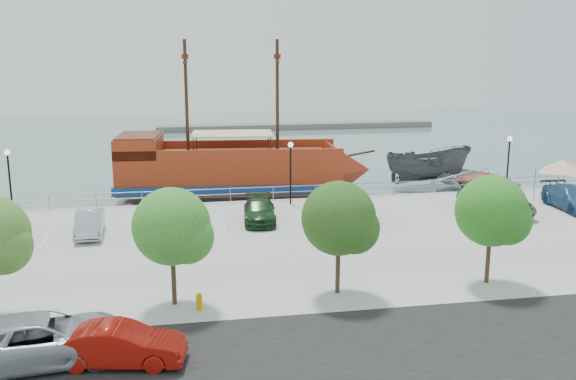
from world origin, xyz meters
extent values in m
plane|color=slate|center=(0.00, 0.00, -1.00)|extent=(160.00, 160.00, 0.00)
cube|color=black|center=(0.00, -16.00, 0.01)|extent=(100.00, 8.00, 0.04)
cube|color=silver|center=(0.00, -10.00, 0.01)|extent=(100.00, 4.00, 0.05)
cylinder|color=gray|center=(0.00, 7.80, 0.95)|extent=(50.00, 0.06, 0.06)
cylinder|color=gray|center=(0.00, 7.80, 0.55)|extent=(50.00, 0.06, 0.06)
cube|color=#666258|center=(10.00, 55.00, -0.60)|extent=(40.00, 3.00, 0.80)
cube|color=#962D13|center=(-3.48, 13.62, 1.02)|extent=(17.44, 6.96, 2.76)
cube|color=navy|center=(-3.48, 13.62, 0.12)|extent=(17.78, 7.31, 0.64)
cone|color=#962D13|center=(5.83, 12.70, 1.02)|extent=(3.88, 5.41, 5.10)
cube|color=#962D13|center=(-10.35, 14.30, 3.14)|extent=(3.69, 5.60, 1.49)
cube|color=brown|center=(-10.35, 14.30, 3.94)|extent=(3.44, 5.16, 0.13)
cube|color=brown|center=(-2.95, 13.56, 2.45)|extent=(14.20, 6.01, 0.16)
cube|color=#962D13|center=(-3.22, 16.15, 2.77)|extent=(16.93, 1.88, 0.74)
cube|color=#962D13|center=(-3.73, 11.08, 2.77)|extent=(16.93, 1.88, 0.74)
cylinder|color=#382111|center=(0.22, 13.25, 6.75)|extent=(0.28, 0.28, 8.71)
cylinder|color=#382111|center=(-6.65, 13.93, 6.75)|extent=(0.28, 0.28, 8.71)
cylinder|color=#382111|center=(0.22, 13.25, 9.41)|extent=(0.46, 3.19, 0.15)
cylinder|color=#382111|center=(-6.65, 13.93, 9.41)|extent=(0.46, 3.19, 0.15)
cube|color=beige|center=(-3.26, 13.60, 3.99)|extent=(6.53, 4.62, 0.13)
cylinder|color=#382111|center=(6.57, 12.62, 2.29)|extent=(2.65, 0.43, 0.63)
imported|color=#454A4E|center=(13.41, 14.80, 0.49)|extent=(7.89, 3.40, 2.99)
imported|color=silver|center=(16.58, 11.91, -0.18)|extent=(8.56, 9.60, 1.64)
cube|color=gray|center=(-14.00, 9.20, -0.80)|extent=(7.19, 4.03, 0.40)
cube|color=slate|center=(9.20, 9.20, -0.78)|extent=(8.14, 4.36, 0.45)
cube|color=gray|center=(17.40, 9.20, -0.78)|extent=(7.81, 4.80, 0.43)
cylinder|color=slate|center=(17.47, 5.27, 1.04)|extent=(0.07, 0.07, 2.08)
cylinder|color=slate|center=(19.92, 5.49, 1.04)|extent=(0.07, 0.07, 2.08)
cylinder|color=slate|center=(17.70, 2.82, 1.04)|extent=(0.07, 0.07, 2.08)
pyramid|color=white|center=(18.81, 4.16, 2.88)|extent=(4.31, 4.31, 0.85)
imported|color=#9BA1AA|center=(-12.41, -14.25, 0.84)|extent=(6.34, 3.56, 1.67)
imported|color=#930F08|center=(-9.83, -14.91, 0.72)|extent=(4.54, 2.24, 1.43)
cylinder|color=#CA9301|center=(-7.01, -10.80, 0.30)|extent=(0.24, 0.24, 0.60)
sphere|color=#CA9301|center=(-7.01, -10.80, 0.62)|extent=(0.26, 0.26, 0.26)
cylinder|color=black|center=(-18.00, 6.50, 2.00)|extent=(0.12, 0.12, 4.00)
sphere|color=#FFF2CC|center=(-18.00, 6.50, 4.10)|extent=(0.36, 0.36, 0.36)
cylinder|color=black|center=(0.00, 6.50, 2.00)|extent=(0.12, 0.12, 4.00)
sphere|color=#FFF2CC|center=(0.00, 6.50, 4.10)|extent=(0.36, 0.36, 0.36)
cylinder|color=black|center=(16.00, 6.50, 2.00)|extent=(0.12, 0.12, 4.00)
sphere|color=#FFF2CC|center=(16.00, 6.50, 4.10)|extent=(0.36, 0.36, 0.36)
sphere|color=#456F29|center=(-14.40, -10.30, 3.00)|extent=(2.20, 2.20, 2.20)
cylinder|color=#473321|center=(-8.00, -10.00, 1.10)|extent=(0.20, 0.20, 2.20)
sphere|color=#337526|center=(-8.00, -10.00, 3.40)|extent=(3.20, 3.20, 3.20)
sphere|color=#337526|center=(-7.40, -10.30, 3.00)|extent=(2.20, 2.20, 2.20)
cylinder|color=#473321|center=(-1.00, -10.00, 1.10)|extent=(0.20, 0.20, 2.20)
sphere|color=#284D19|center=(-1.00, -10.00, 3.40)|extent=(3.20, 3.20, 3.20)
sphere|color=#284D19|center=(-0.40, -10.30, 3.00)|extent=(2.20, 2.20, 2.20)
cylinder|color=#473321|center=(6.00, -10.00, 1.10)|extent=(0.20, 0.20, 2.20)
sphere|color=#296E1E|center=(6.00, -10.00, 3.40)|extent=(3.20, 3.20, 3.20)
sphere|color=#296E1E|center=(6.60, -10.30, 3.00)|extent=(2.20, 2.20, 2.20)
imported|color=#9F0A1F|center=(-17.53, 1.40, 0.82)|extent=(2.26, 4.93, 1.64)
imported|color=#A7ACB7|center=(-12.67, 1.20, 0.70)|extent=(1.66, 4.29, 1.39)
imported|color=#173A1A|center=(-2.71, 2.40, 0.69)|extent=(2.42, 4.91, 1.37)
imported|color=black|center=(3.29, 1.21, 0.69)|extent=(1.82, 4.11, 1.38)
imported|color=#5F5F5F|center=(12.59, 1.55, 0.79)|extent=(3.56, 6.03, 1.57)
imported|color=#2A5682|center=(18.07, 1.71, 0.76)|extent=(2.33, 5.31, 1.52)
camera|label=1|loc=(-7.85, -35.50, 10.50)|focal=40.00mm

